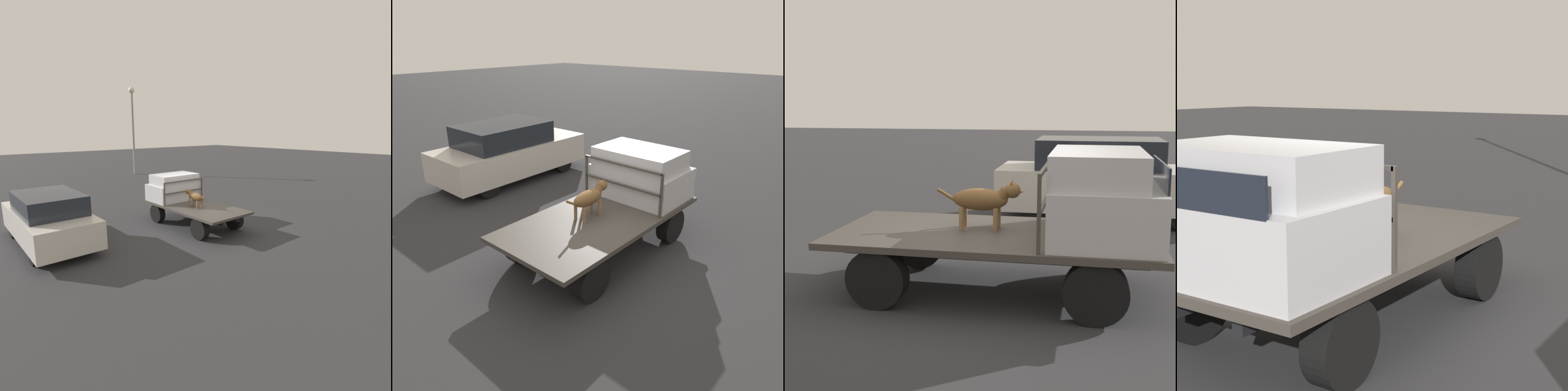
{
  "view_description": "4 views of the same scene",
  "coord_description": "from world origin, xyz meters",
  "views": [
    {
      "loc": [
        -8.15,
        6.87,
        3.46
      ],
      "look_at": [
        -0.21,
        0.13,
        1.17
      ],
      "focal_mm": 28.0,
      "sensor_mm": 36.0,
      "label": 1
    },
    {
      "loc": [
        -4.94,
        -3.99,
        3.79
      ],
      "look_at": [
        -0.21,
        0.13,
        1.17
      ],
      "focal_mm": 35.0,
      "sensor_mm": 36.0,
      "label": 2
    },
    {
      "loc": [
        1.11,
        -6.36,
        2.3
      ],
      "look_at": [
        -0.21,
        0.13,
        1.17
      ],
      "focal_mm": 50.0,
      "sensor_mm": 36.0,
      "label": 3
    },
    {
      "loc": [
        4.86,
        3.49,
        2.23
      ],
      "look_at": [
        -0.21,
        0.13,
        1.17
      ],
      "focal_mm": 60.0,
      "sensor_mm": 36.0,
      "label": 4
    }
  ],
  "objects": [
    {
      "name": "ground_plane",
      "position": [
        0.0,
        0.0,
        0.0
      ],
      "size": [
        80.0,
        80.0,
        0.0
      ],
      "primitive_type": "plane",
      "color": "#2D2D30"
    },
    {
      "name": "flatbed_truck",
      "position": [
        0.0,
        0.0,
        0.55
      ],
      "size": [
        3.91,
        1.92,
        0.75
      ],
      "color": "black",
      "rests_on": "ground"
    },
    {
      "name": "truck_headboard",
      "position": [
        0.61,
        0.0,
        1.3
      ],
      "size": [
        0.04,
        1.8,
        0.84
      ],
      "color": "#3D3833",
      "rests_on": "flatbed_truck"
    },
    {
      "name": "dog",
      "position": [
        -0.15,
        0.13,
        1.13
      ],
      "size": [
        1.09,
        0.28,
        0.63
      ],
      "rotation": [
        0.0,
        0.0,
        -0.31
      ],
      "color": "brown",
      "rests_on": "flatbed_truck"
    },
    {
      "name": "parked_sedan",
      "position": [
        1.44,
        4.53,
        0.81
      ],
      "size": [
        4.3,
        1.78,
        1.61
      ],
      "rotation": [
        0.0,
        0.0,
        -0.11
      ],
      "color": "black",
      "rests_on": "ground"
    },
    {
      "name": "truck_cab",
      "position": [
        1.26,
        0.0,
        1.23
      ],
      "size": [
        1.23,
        1.8,
        1.01
      ],
      "color": "#B7B7BC",
      "rests_on": "flatbed_truck"
    }
  ]
}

